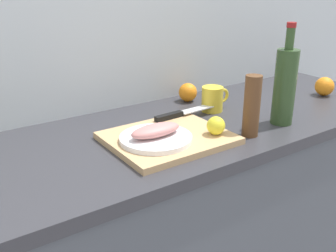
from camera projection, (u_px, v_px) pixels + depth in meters
name	position (u px, v px, depth m)	size (l,w,h in m)	color
back_wall	(123.00, 13.00, 1.44)	(3.20, 0.05, 2.50)	silver
kitchen_counter	(173.00, 240.00, 1.48)	(2.00, 0.60, 0.90)	#4C5159
cutting_board	(168.00, 138.00, 1.21)	(0.36, 0.30, 0.02)	tan
white_plate	(156.00, 138.00, 1.17)	(0.22, 0.22, 0.01)	white
fish_fillet	(156.00, 130.00, 1.16)	(0.16, 0.07, 0.04)	tan
chef_knife	(181.00, 113.00, 1.37)	(0.29, 0.04, 0.02)	silver
lemon_0	(216.00, 126.00, 1.20)	(0.06, 0.06, 0.06)	yellow
wine_bottle	(285.00, 85.00, 1.31)	(0.07, 0.07, 0.34)	#2D4723
coffee_mug_1	(213.00, 99.00, 1.47)	(0.12, 0.08, 0.09)	yellow
orange_0	(188.00, 92.00, 1.58)	(0.07, 0.07, 0.07)	orange
orange_1	(324.00, 86.00, 1.66)	(0.08, 0.08, 0.08)	orange
pepper_mill	(252.00, 106.00, 1.22)	(0.05, 0.05, 0.20)	brown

